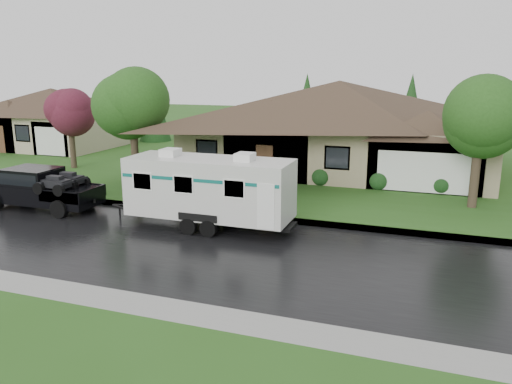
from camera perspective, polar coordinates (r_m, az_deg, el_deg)
ground at (r=20.17m, az=-3.81°, el=-4.66°), size 140.00×140.00×0.00m
road at (r=18.45m, az=-6.26°, el=-6.47°), size 140.00×8.00×0.01m
curb at (r=22.14m, az=-1.52°, el=-2.75°), size 140.00×0.50×0.15m
lawn at (r=34.03m, az=6.15°, el=3.01°), size 140.00×26.00×0.15m
house_main at (r=31.98m, az=9.87°, el=8.57°), size 19.44×10.80×6.90m
house_far at (r=44.63m, az=-22.12°, el=8.38°), size 10.80×8.64×5.80m
tree_left_green at (r=29.05m, az=-13.97°, el=9.63°), size 3.77×3.77×6.25m
tree_red at (r=34.44m, az=-20.53°, el=8.37°), size 3.06×3.06×5.06m
tree_right_green at (r=24.70m, az=24.32°, el=7.65°), size 3.58×3.58×5.92m
shrub_row at (r=28.04m, az=7.46°, el=1.87°), size 13.60×1.00×1.00m
pickup_truck at (r=25.47m, az=-23.62°, el=0.51°), size 5.80×2.20×1.93m
travel_trailer at (r=20.43m, az=-5.33°, el=0.51°), size 7.15×2.51×3.21m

